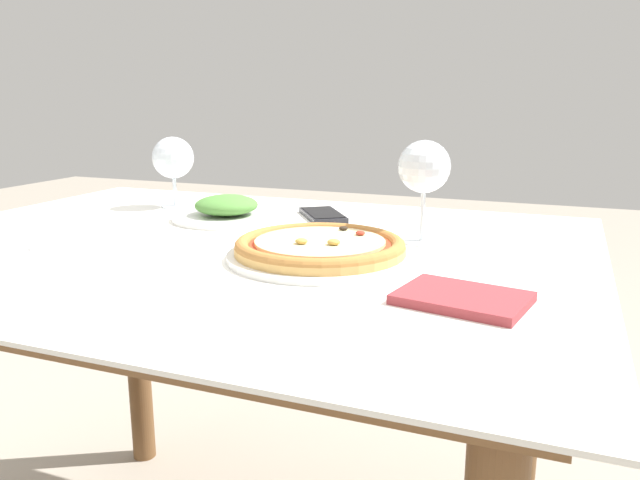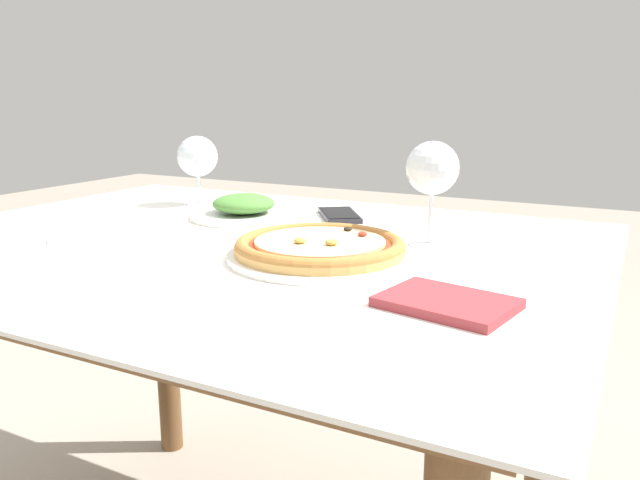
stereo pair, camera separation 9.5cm
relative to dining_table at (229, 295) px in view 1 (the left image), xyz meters
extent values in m
cube|color=brown|center=(0.00, 0.00, 0.07)|extent=(1.10, 0.82, 0.04)
cube|color=white|center=(0.00, 0.00, 0.09)|extent=(1.20, 0.92, 0.01)
cylinder|color=brown|center=(-0.49, 0.35, -0.29)|extent=(0.06, 0.06, 0.68)
cylinder|color=brown|center=(0.49, 0.35, -0.29)|extent=(0.06, 0.06, 0.68)
cylinder|color=white|center=(0.19, -0.04, 0.10)|extent=(0.28, 0.28, 0.01)
cylinder|color=tan|center=(0.19, -0.04, 0.11)|extent=(0.26, 0.26, 0.01)
torus|color=#B27538|center=(0.19, -0.04, 0.12)|extent=(0.26, 0.26, 0.02)
cylinder|color=#BC381E|center=(0.19, -0.04, 0.12)|extent=(0.22, 0.22, 0.00)
cylinder|color=beige|center=(0.19, -0.04, 0.12)|extent=(0.20, 0.20, 0.00)
ellipsoid|color=#BC9342|center=(0.22, -0.06, 0.13)|extent=(0.02, 0.02, 0.01)
ellipsoid|color=#A83323|center=(0.23, 0.01, 0.13)|extent=(0.02, 0.02, 0.01)
ellipsoid|color=#2D2319|center=(0.20, 0.04, 0.13)|extent=(0.01, 0.01, 0.01)
ellipsoid|color=#BC9342|center=(0.17, -0.07, 0.13)|extent=(0.02, 0.02, 0.01)
cube|color=silver|center=(-0.27, -0.16, 0.10)|extent=(0.03, 0.02, 0.00)
cube|color=silver|center=(-0.28, -0.13, 0.10)|extent=(0.01, 0.05, 0.00)
cube|color=silver|center=(-0.28, -0.13, 0.10)|extent=(0.01, 0.05, 0.00)
cube|color=silver|center=(-0.27, -0.13, 0.10)|extent=(0.01, 0.05, 0.00)
cube|color=silver|center=(-0.26, -0.13, 0.10)|extent=(0.01, 0.05, 0.00)
cylinder|color=silver|center=(0.31, 0.12, 0.10)|extent=(0.07, 0.07, 0.00)
cylinder|color=silver|center=(0.31, 0.12, 0.14)|extent=(0.01, 0.01, 0.09)
sphere|color=silver|center=(0.31, 0.12, 0.22)|extent=(0.09, 0.09, 0.09)
cylinder|color=silver|center=(-0.28, 0.26, 0.10)|extent=(0.06, 0.06, 0.00)
cylinder|color=silver|center=(-0.28, 0.26, 0.13)|extent=(0.01, 0.01, 0.07)
sphere|color=silver|center=(-0.28, 0.26, 0.20)|extent=(0.09, 0.09, 0.09)
cube|color=#232328|center=(0.07, 0.27, 0.10)|extent=(0.14, 0.16, 0.01)
cube|color=black|center=(0.07, 0.27, 0.10)|extent=(0.13, 0.14, 0.00)
cylinder|color=white|center=(-0.10, 0.18, 0.10)|extent=(0.22, 0.22, 0.01)
ellipsoid|color=#4C8438|center=(-0.10, 0.18, 0.12)|extent=(0.13, 0.13, 0.04)
cube|color=#933338|center=(0.42, -0.17, 0.10)|extent=(0.17, 0.14, 0.01)
camera|label=1|loc=(0.53, -0.90, 0.34)|focal=35.00mm
camera|label=2|loc=(0.61, -0.86, 0.34)|focal=35.00mm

